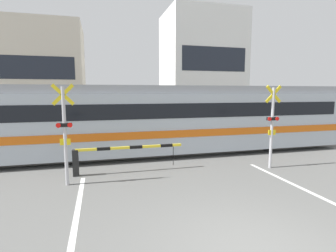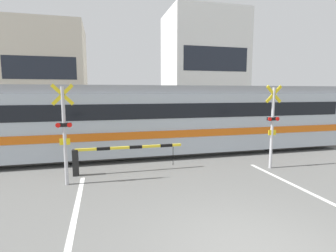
% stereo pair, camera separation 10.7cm
% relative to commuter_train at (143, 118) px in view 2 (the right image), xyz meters
% --- Properties ---
extents(rail_track_near, '(50.00, 0.10, 0.08)m').
position_rel_commuter_train_xyz_m(rail_track_near, '(0.72, -0.72, -1.71)').
color(rail_track_near, gray).
rests_on(rail_track_near, ground_plane).
extents(rail_track_far, '(50.00, 0.10, 0.08)m').
position_rel_commuter_train_xyz_m(rail_track_far, '(0.72, 0.72, -1.71)').
color(rail_track_far, gray).
rests_on(rail_track_far, ground_plane).
extents(commuter_train, '(20.20, 2.88, 3.26)m').
position_rel_commuter_train_xyz_m(commuter_train, '(0.00, 0.00, 0.00)').
color(commuter_train, '#ADB7C1').
rests_on(commuter_train, ground_plane).
extents(crossing_barrier_near, '(4.02, 0.20, 0.99)m').
position_rel_commuter_train_xyz_m(crossing_barrier_near, '(-1.72, -2.62, -1.02)').
color(crossing_barrier_near, black).
rests_on(crossing_barrier_near, ground_plane).
extents(crossing_barrier_far, '(4.02, 0.20, 0.99)m').
position_rel_commuter_train_xyz_m(crossing_barrier_far, '(3.16, 3.06, -1.02)').
color(crossing_barrier_far, black).
rests_on(crossing_barrier_far, ground_plane).
extents(crossing_signal_left, '(0.68, 0.15, 3.24)m').
position_rel_commuter_train_xyz_m(crossing_signal_left, '(-3.05, -3.50, 0.04)').
color(crossing_signal_left, '#B2B2B7').
rests_on(crossing_signal_left, ground_plane).
extents(crossing_signal_right, '(0.68, 0.15, 3.24)m').
position_rel_commuter_train_xyz_m(crossing_signal_right, '(4.49, -3.50, 0.04)').
color(crossing_signal_right, '#B2B2B7').
rests_on(crossing_signal_right, ground_plane).
extents(pedestrian, '(0.38, 0.22, 1.58)m').
position_rel_commuter_train_xyz_m(pedestrian, '(2.24, 4.82, -0.85)').
color(pedestrian, '#33384C').
rests_on(pedestrian, ground_plane).
extents(building_left_of_street, '(6.36, 6.37, 8.79)m').
position_rel_commuter_train_xyz_m(building_left_of_street, '(-6.37, 13.38, 2.65)').
color(building_left_of_street, beige).
rests_on(building_left_of_street, ground_plane).
extents(building_right_of_street, '(7.37, 6.37, 10.82)m').
position_rel_commuter_train_xyz_m(building_right_of_street, '(8.32, 13.38, 3.66)').
color(building_right_of_street, white).
rests_on(building_right_of_street, ground_plane).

